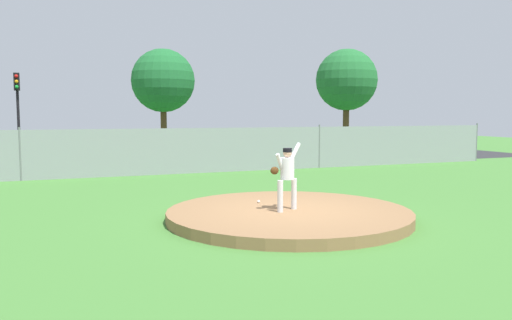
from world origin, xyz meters
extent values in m
plane|color=#427A33|center=(0.00, 6.00, 0.00)|extent=(80.00, 80.00, 0.00)
cube|color=#2B2B2D|center=(0.00, 14.50, 0.00)|extent=(44.00, 7.00, 0.01)
cylinder|color=olive|center=(0.00, 0.00, 0.12)|extent=(5.71, 5.71, 0.24)
cylinder|color=silver|center=(-0.32, -0.21, 0.60)|extent=(0.13, 0.13, 0.73)
cylinder|color=silver|center=(0.14, 0.02, 0.60)|extent=(0.13, 0.13, 0.73)
cylinder|color=silver|center=(-0.09, -0.10, 1.22)|extent=(0.32, 0.32, 0.51)
cylinder|color=silver|center=(0.09, -0.10, 1.58)|extent=(0.40, 0.26, 0.46)
cylinder|color=silver|center=(-0.27, -0.10, 1.35)|extent=(0.29, 0.20, 0.46)
ellipsoid|color=#4C2D14|center=(-0.39, -0.05, 1.18)|extent=(0.20, 0.12, 0.18)
sphere|color=tan|center=(-0.09, -0.10, 1.58)|extent=(0.20, 0.20, 0.20)
cylinder|color=black|center=(-0.09, -0.10, 1.65)|extent=(0.21, 0.21, 0.09)
sphere|color=white|center=(-0.33, 1.08, 0.28)|extent=(0.07, 0.07, 0.07)
cube|color=gray|center=(0.00, 10.00, 0.95)|extent=(31.32, 0.03, 1.89)
cylinder|color=slate|center=(-6.26, 10.00, 1.00)|extent=(0.07, 0.07, 1.99)
cylinder|color=slate|center=(6.26, 10.00, 1.00)|extent=(0.07, 0.07, 1.99)
cylinder|color=slate|center=(15.66, 10.00, 1.00)|extent=(0.07, 0.07, 1.99)
cube|color=#B7BABF|center=(-0.82, 14.75, 0.67)|extent=(2.13, 4.25, 0.70)
cube|color=black|center=(-0.82, 14.75, 1.37)|extent=(1.84, 2.39, 0.68)
cylinder|color=black|center=(-0.92, 16.02, 0.32)|extent=(1.91, 0.79, 0.64)
cylinder|color=black|center=(-0.72, 13.47, 0.32)|extent=(1.91, 0.79, 0.64)
cube|color=#A81919|center=(-7.12, 14.58, 0.65)|extent=(1.83, 4.21, 0.66)
cube|color=black|center=(-7.12, 14.58, 1.32)|extent=(1.65, 2.33, 0.68)
cylinder|color=black|center=(-7.10, 15.88, 0.32)|extent=(1.82, 0.67, 0.64)
cylinder|color=black|center=(-7.15, 13.29, 0.32)|extent=(1.82, 0.67, 0.64)
cube|color=tan|center=(4.03, 14.65, 0.66)|extent=(1.91, 4.19, 0.69)
cube|color=black|center=(4.03, 14.65, 1.36)|extent=(1.71, 2.32, 0.71)
cylinder|color=black|center=(4.06, 15.93, 0.32)|extent=(1.87, 0.69, 0.64)
cylinder|color=black|center=(3.99, 13.36, 0.32)|extent=(1.87, 0.69, 0.64)
cube|color=slate|center=(-3.81, 14.30, 0.67)|extent=(1.96, 4.58, 0.71)
cube|color=black|center=(-3.81, 14.30, 1.36)|extent=(1.73, 2.55, 0.67)
cylinder|color=black|center=(-3.75, 15.69, 0.32)|extent=(1.85, 0.72, 0.64)
cylinder|color=black|center=(-3.87, 12.90, 0.32)|extent=(1.85, 0.72, 0.64)
cone|color=orange|center=(8.02, 12.51, 0.28)|extent=(0.32, 0.32, 0.55)
cube|color=black|center=(8.02, 12.51, 0.02)|extent=(0.40, 0.40, 0.03)
cylinder|color=black|center=(-6.78, 18.48, 2.29)|extent=(0.14, 0.14, 4.58)
cube|color=black|center=(-6.78, 18.30, 4.13)|extent=(0.28, 0.24, 0.90)
sphere|color=red|center=(-6.78, 18.18, 4.40)|extent=(0.18, 0.18, 0.18)
sphere|color=orange|center=(-6.78, 18.18, 4.13)|extent=(0.18, 0.18, 0.18)
sphere|color=green|center=(-6.78, 18.18, 3.86)|extent=(0.18, 0.18, 0.18)
cylinder|color=#4C331E|center=(1.86, 23.86, 1.62)|extent=(0.42, 0.42, 3.24)
sphere|color=#1D622D|center=(1.86, 23.86, 4.73)|extent=(4.26, 4.26, 4.26)
cylinder|color=#4C331E|center=(15.86, 23.34, 1.72)|extent=(0.47, 0.47, 3.45)
sphere|color=#20652E|center=(15.86, 23.34, 5.09)|extent=(4.69, 4.69, 4.69)
camera|label=1|loc=(-5.04, -10.64, 2.46)|focal=35.70mm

